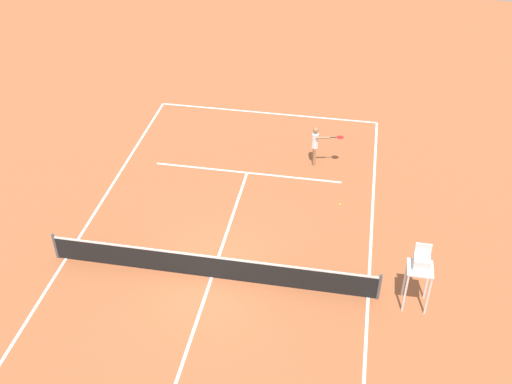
# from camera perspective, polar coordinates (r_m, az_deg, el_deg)

# --- Properties ---
(ground_plane) EXTENTS (60.00, 60.00, 0.00)m
(ground_plane) POSITION_cam_1_polar(r_m,az_deg,el_deg) (21.46, -4.07, -7.77)
(ground_plane) COLOR #AD5933
(court_lines) EXTENTS (10.66, 23.18, 0.01)m
(court_lines) POSITION_cam_1_polar(r_m,az_deg,el_deg) (21.46, -4.07, -7.76)
(court_lines) COLOR white
(court_lines) RESTS_ON ground
(tennis_net) EXTENTS (11.26, 0.10, 1.07)m
(tennis_net) POSITION_cam_1_polar(r_m,az_deg,el_deg) (21.12, -4.13, -6.81)
(tennis_net) COLOR #4C4C51
(tennis_net) RESTS_ON ground
(player_serving) EXTENTS (1.35, 0.45, 1.81)m
(player_serving) POSITION_cam_1_polar(r_m,az_deg,el_deg) (26.32, 5.53, 4.53)
(player_serving) COLOR #9E704C
(player_serving) RESTS_ON ground
(tennis_ball) EXTENTS (0.07, 0.07, 0.07)m
(tennis_ball) POSITION_cam_1_polar(r_m,az_deg,el_deg) (24.63, 7.67, -1.15)
(tennis_ball) COLOR #CCE033
(tennis_ball) RESTS_ON ground
(umpire_chair) EXTENTS (0.80, 0.80, 2.41)m
(umpire_chair) POSITION_cam_1_polar(r_m,az_deg,el_deg) (20.07, 14.80, -6.67)
(umpire_chair) COLOR silver
(umpire_chair) RESTS_ON ground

